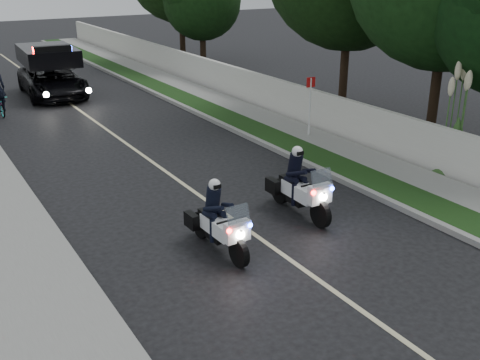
% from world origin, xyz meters
% --- Properties ---
extents(ground, '(120.00, 120.00, 0.00)m').
position_xyz_m(ground, '(0.00, 0.00, 0.00)').
color(ground, black).
rests_on(ground, ground).
extents(curb_right, '(0.20, 60.00, 0.15)m').
position_xyz_m(curb_right, '(4.10, 10.00, 0.07)').
color(curb_right, gray).
rests_on(curb_right, ground).
extents(grass_verge, '(1.20, 60.00, 0.16)m').
position_xyz_m(grass_verge, '(4.80, 10.00, 0.08)').
color(grass_verge, '#193814').
rests_on(grass_verge, ground).
extents(sidewalk_right, '(1.40, 60.00, 0.16)m').
position_xyz_m(sidewalk_right, '(6.10, 10.00, 0.08)').
color(sidewalk_right, gray).
rests_on(sidewalk_right, ground).
extents(property_wall, '(0.22, 60.00, 1.50)m').
position_xyz_m(property_wall, '(7.10, 10.00, 0.75)').
color(property_wall, beige).
rests_on(property_wall, ground).
extents(curb_left, '(0.20, 60.00, 0.15)m').
position_xyz_m(curb_left, '(-4.10, 10.00, 0.07)').
color(curb_left, gray).
rests_on(curb_left, ground).
extents(lane_marking, '(0.12, 50.00, 0.01)m').
position_xyz_m(lane_marking, '(0.00, 10.00, 0.00)').
color(lane_marking, '#BFB78C').
rests_on(lane_marking, ground).
extents(police_moto_left, '(0.76, 2.02, 1.70)m').
position_xyz_m(police_moto_left, '(-1.12, 1.28, 0.00)').
color(police_moto_left, white).
rests_on(police_moto_left, ground).
extents(police_moto_right, '(0.78, 2.14, 1.81)m').
position_xyz_m(police_moto_right, '(1.63, 1.95, 0.00)').
color(police_moto_right, white).
rests_on(police_moto_right, ground).
extents(police_suv, '(2.91, 5.73, 2.72)m').
position_xyz_m(police_suv, '(-0.22, 19.36, 0.00)').
color(police_suv, black).
rests_on(police_suv, ground).
extents(bicycle, '(0.71, 1.65, 0.84)m').
position_xyz_m(bicycle, '(-3.13, 16.80, 0.00)').
color(bicycle, black).
rests_on(bicycle, ground).
extents(cyclist, '(0.72, 0.50, 1.93)m').
position_xyz_m(cyclist, '(-3.13, 16.80, 0.00)').
color(cyclist, black).
rests_on(cyclist, ground).
extents(sign_post, '(0.39, 0.39, 2.36)m').
position_xyz_m(sign_post, '(6.00, 7.19, 0.00)').
color(sign_post, '#A3110B').
rests_on(sign_post, ground).
extents(pampas_mid, '(1.42, 1.42, 3.97)m').
position_xyz_m(pampas_mid, '(7.60, 2.00, 0.00)').
color(pampas_mid, '#BCA991').
rests_on(pampas_mid, ground).
extents(tree_right_b, '(8.35, 8.35, 11.51)m').
position_xyz_m(tree_right_b, '(9.98, 4.99, 0.00)').
color(tree_right_b, '#183E14').
rests_on(tree_right_b, ground).
extents(tree_right_c, '(7.82, 7.82, 11.86)m').
position_xyz_m(tree_right_c, '(10.04, 10.02, 0.00)').
color(tree_right_c, '#153310').
rests_on(tree_right_c, ground).
extents(tree_right_d, '(7.95, 7.95, 11.25)m').
position_xyz_m(tree_right_d, '(9.68, 25.31, 0.00)').
color(tree_right_d, '#1A3913').
rests_on(tree_right_d, ground).
extents(tree_right_e, '(5.15, 5.15, 7.70)m').
position_xyz_m(tree_right_e, '(9.65, 22.41, 0.00)').
color(tree_right_e, '#133310').
rests_on(tree_right_e, ground).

